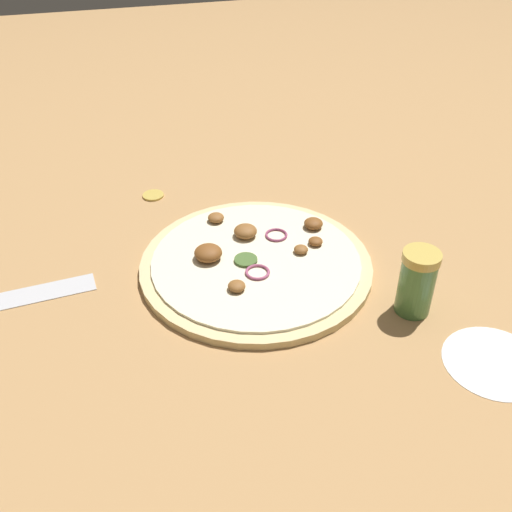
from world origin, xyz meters
name	(u,v)px	position (x,y,z in m)	size (l,w,h in m)	color
ground_plane	(256,268)	(0.00, 0.00, 0.00)	(3.00, 3.00, 0.00)	tan
pizza	(255,263)	(0.00, 0.00, 0.01)	(0.33, 0.33, 0.03)	beige
spice_jar	(417,282)	(0.17, -0.14, 0.05)	(0.05, 0.05, 0.09)	#4C7F42
loose_cap	(153,194)	(-0.12, 0.24, 0.00)	(0.04, 0.04, 0.01)	gold
flour_patch	(494,362)	(0.22, -0.25, 0.00)	(0.12, 0.12, 0.00)	white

